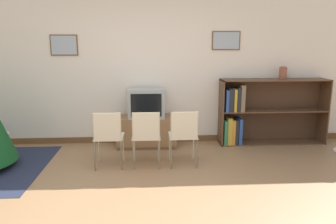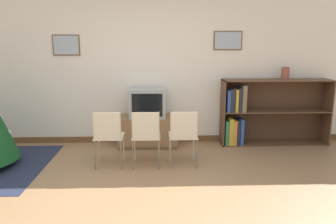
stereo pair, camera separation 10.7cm
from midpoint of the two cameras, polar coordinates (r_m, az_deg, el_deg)
name	(u,v)px [view 2 (the right image)]	position (r m, az deg, el deg)	size (l,w,h in m)	color
ground_plane	(141,208)	(3.67, -3.90, -16.41)	(24.00, 24.00, 0.00)	#936B47
wall_back	(146,65)	(5.68, -3.34, 8.13)	(9.06, 0.11, 2.70)	silver
tv_console	(148,131)	(5.57, -2.99, -3.36)	(0.99, 0.46, 0.52)	brown
television	(147,103)	(5.46, -3.04, 1.63)	(0.60, 0.45, 0.48)	#9E9E99
folding_chair_left	(108,135)	(4.63, -9.72, -4.03)	(0.40, 0.40, 0.82)	beige
folding_chair_center	(146,135)	(4.59, -3.20, -4.02)	(0.40, 0.40, 0.82)	beige
folding_chair_right	(183,135)	(4.61, 3.36, -3.95)	(0.40, 0.40, 0.82)	beige
bookshelf	(257,114)	(5.85, 15.80, -0.27)	(1.84, 0.36, 1.12)	brown
vase	(285,73)	(5.90, 20.24, 6.39)	(0.13, 0.13, 0.21)	brown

